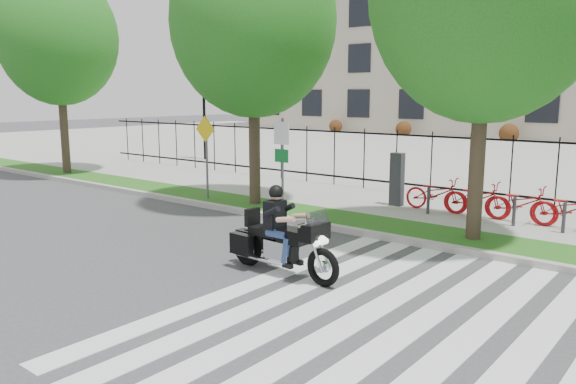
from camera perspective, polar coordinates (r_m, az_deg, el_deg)
The scene contains 14 objects.
ground at distance 11.45m, azimuth -11.72°, elevation -6.87°, with size 120.00×120.00×0.00m, color #3C3C3F.
curb at distance 14.28m, azimuth 1.08°, elevation -3.01°, with size 60.00×0.20×0.15m, color #A3A09A.
grass_verge at distance 14.94m, azimuth 3.09°, elevation -2.44°, with size 60.00×1.50×0.15m, color #205114.
sidewalk at distance 16.99m, azimuth 8.04°, elevation -1.02°, with size 60.00×3.50×0.15m, color gray.
plaza at distance 33.17m, azimuth 23.90°, elevation 3.48°, with size 80.00×34.00×0.10m, color gray.
crosswalk_stripes at distance 8.48m, azimuth 10.06°, elevation -12.83°, with size 5.70×8.00×0.01m, color silver, non-canonical shape.
iron_fence at distance 18.34m, azimuth 10.94°, elevation 3.10°, with size 30.00×0.06×2.00m, color black, non-canonical shape.
lamp_post_left at distance 27.91m, azimuth -8.56°, elevation 9.66°, with size 1.06×0.70×4.25m.
street_tree_0 at distance 24.26m, azimuth -22.33°, elevation 14.30°, with size 4.56×4.56×7.92m.
street_tree_1 at distance 16.15m, azimuth -3.55°, elevation 16.90°, with size 4.61×4.61×7.75m.
bike_share_station at distance 14.65m, azimuth 26.40°, elevation -1.54°, with size 8.86×0.85×1.50m.
sign_pole_regulatory at distance 14.96m, azimuth -0.61°, elevation 4.05°, with size 0.50×0.09×2.50m.
sign_pole_warning at distance 16.98m, azimuth -8.32°, elevation 4.65°, with size 0.78×0.09×2.49m.
motorcycle_rider at distance 10.23m, azimuth -0.62°, elevation -4.83°, with size 2.57×0.78×1.98m.
Camera 1 is at (8.54, -6.89, 3.26)m, focal length 35.00 mm.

